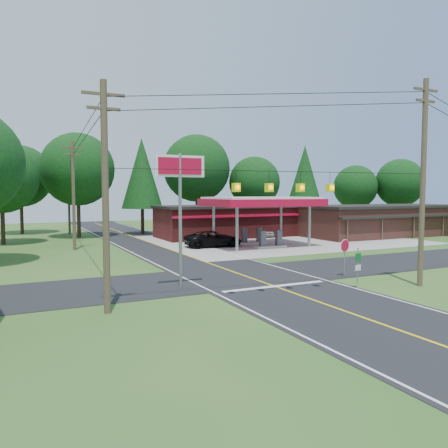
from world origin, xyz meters
name	(u,v)px	position (x,y,z in m)	size (l,w,h in m)	color
ground	(244,276)	(0.00, 0.00, 0.00)	(120.00, 120.00, 0.00)	#28521D
main_highway	(244,276)	(0.00, 0.00, 0.01)	(8.00, 120.00, 0.02)	black
cross_road	(244,276)	(0.00, 0.00, 0.01)	(70.00, 7.00, 0.02)	black
lane_center_yellow	(244,275)	(0.00, 0.00, 0.03)	(0.15, 110.00, 0.00)	yellow
gas_canopy	(261,203)	(9.00, 13.00, 4.27)	(10.60, 7.40, 4.88)	gray
convenience_store	(226,221)	(10.00, 22.98, 1.92)	(16.40, 7.55, 3.80)	#5C1A1B
strip_building	(381,220)	(28.00, 15.98, 1.91)	(20.40, 8.75, 3.80)	#341A15
utility_pole_near_right	(423,180)	(7.50, -7.00, 5.96)	(1.80, 0.30, 11.50)	#473828
utility_pole_near_left	(105,194)	(-9.50, -5.00, 5.20)	(1.80, 0.30, 10.00)	#473828
utility_pole_far_left	(73,194)	(-8.00, 18.00, 5.20)	(1.80, 0.30, 10.00)	#473828
utility_pole_north	(69,197)	(-6.50, 35.00, 4.75)	(0.30, 0.30, 9.50)	#473828
overhead_beacons	(285,173)	(-1.00, -6.00, 6.21)	(17.04, 2.04, 1.03)	black
treeline_backdrop	(148,173)	(0.82, 24.01, 7.49)	(70.27, 51.59, 13.30)	#332316
suv_car	(213,239)	(4.50, 14.50, 0.78)	(5.61, 5.61, 1.56)	black
sedan_car	(264,232)	(14.16, 21.00, 0.63)	(3.73, 3.73, 1.27)	silver
big_stop_sign	(180,188)	(-5.00, -2.01, 5.52)	(2.73, 0.25, 7.35)	gray
octagonal_stop_sign	(345,249)	(5.53, -3.01, 1.77)	(0.82, 0.21, 2.38)	gray
route_sign_post	(358,265)	(3.80, -6.02, 1.34)	(0.46, 0.13, 2.25)	gray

